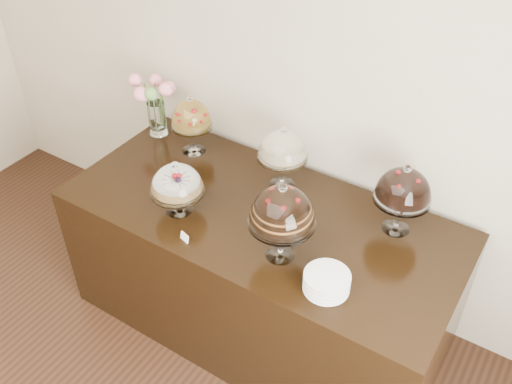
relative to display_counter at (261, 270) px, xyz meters
The scene contains 10 objects.
wall_back 1.21m from the display_counter, 113.22° to the left, with size 5.00×0.04×3.00m, color #BFB399.
display_counter is the anchor object (origin of this frame).
cake_stand_sugar_sponge 0.78m from the display_counter, 150.97° to the right, with size 0.29×0.29×0.32m.
cake_stand_choco_layer 0.82m from the display_counter, 40.90° to the right, with size 0.33×0.33×0.45m.
cake_stand_cheesecake 0.76m from the display_counter, 96.95° to the left, with size 0.29×0.29×0.39m.
cake_stand_dark_choco 1.02m from the display_counter, 22.69° to the left, with size 0.30×0.30×0.41m.
cake_stand_fruit_tart 1.01m from the display_counter, 157.28° to the left, with size 0.25×0.25×0.39m.
flower_vase 1.25m from the display_counter, 162.17° to the left, with size 0.31×0.27×0.39m.
plate_stack 0.80m from the display_counter, 28.63° to the right, with size 0.21×0.21×0.09m.
price_card_left 0.65m from the display_counter, 118.66° to the right, with size 0.06×0.01×0.04m, color white.
Camera 1 is at (1.48, 0.46, 2.93)m, focal length 40.00 mm.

